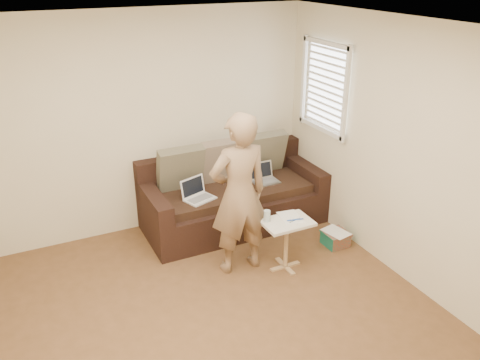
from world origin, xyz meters
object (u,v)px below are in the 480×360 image
Objects in this scene: side_table at (286,245)px; laptop_white at (200,200)px; striped_box at (335,238)px; person at (239,194)px; laptop_silver at (266,182)px; drinking_glass at (267,216)px; sofa at (234,194)px.

laptop_white is at bearing 121.68° from side_table.
striped_box is (1.35, -0.81, -0.43)m from laptop_white.
person reaches higher than side_table.
laptop_white reaches higher than striped_box.
laptop_silver is 1.15× the size of striped_box.
sofa is at bearing 84.35° from drinking_glass.
laptop_white reaches higher than laptop_silver.
side_table is 4.73× the size of drinking_glass.
laptop_silver reaches higher than striped_box.
laptop_silver is 0.56× the size of side_table.
laptop_white is at bearing -163.23° from sofa.
person reaches higher than sofa.
laptop_white is 1.64m from striped_box.
laptop_white is 2.78× the size of drinking_glass.
laptop_silver is at bearing -13.81° from laptop_white.
drinking_glass is at bearing -118.74° from laptop_silver.
sofa is 6.60× the size of laptop_white.
striped_box is at bearing -48.66° from sofa.
drinking_glass is at bearing -84.45° from laptop_white.
laptop_silver is 1.09m from drinking_glass.
sofa reaches higher than drinking_glass.
drinking_glass is (-0.51, -0.95, 0.11)m from laptop_silver.
side_table is at bearing -107.67° from laptop_silver.
drinking_glass is 0.43× the size of striped_box.
laptop_white is 0.82m from person.
sofa reaches higher than striped_box.
laptop_silver is at bearing 72.80° from side_table.
laptop_silver is 1.18m from person.
drinking_glass is (-0.10, -1.01, 0.20)m from sofa.
laptop_white reaches higher than side_table.
sofa is 1.12m from side_table.
drinking_glass is at bearing -95.65° from sofa.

